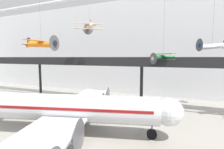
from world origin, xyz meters
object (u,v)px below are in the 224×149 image
suspended_plane_orange_highwing (41,44)px  suspended_plane_white_twin (212,46)px  airliner_silver_main (63,108)px  suspended_plane_cream_biplane (89,27)px  suspended_plane_green_biplane (163,57)px

suspended_plane_orange_highwing → suspended_plane_white_twin: bearing=27.5°
airliner_silver_main → suspended_plane_cream_biplane: (-5.53, 16.32, 13.67)m
suspended_plane_orange_highwing → airliner_silver_main: bearing=-32.7°
suspended_plane_green_biplane → suspended_plane_orange_highwing: size_ratio=1.22×
suspended_plane_orange_highwing → suspended_plane_cream_biplane: 13.39m
airliner_silver_main → suspended_plane_white_twin: (19.27, 20.87, 8.90)m
suspended_plane_white_twin → airliner_silver_main: bearing=19.4°
airliner_silver_main → suspended_plane_orange_highwing: suspended_plane_orange_highwing is taller
suspended_plane_cream_biplane → suspended_plane_green_biplane: bearing=-123.6°
suspended_plane_green_biplane → airliner_silver_main: bearing=13.4°
suspended_plane_orange_highwing → suspended_plane_green_biplane: bearing=32.5°
airliner_silver_main → suspended_plane_green_biplane: suspended_plane_green_biplane is taller
airliner_silver_main → suspended_plane_cream_biplane: suspended_plane_cream_biplane is taller
suspended_plane_orange_highwing → suspended_plane_cream_biplane: size_ratio=1.71×
suspended_plane_green_biplane → suspended_plane_white_twin: suspended_plane_white_twin is taller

